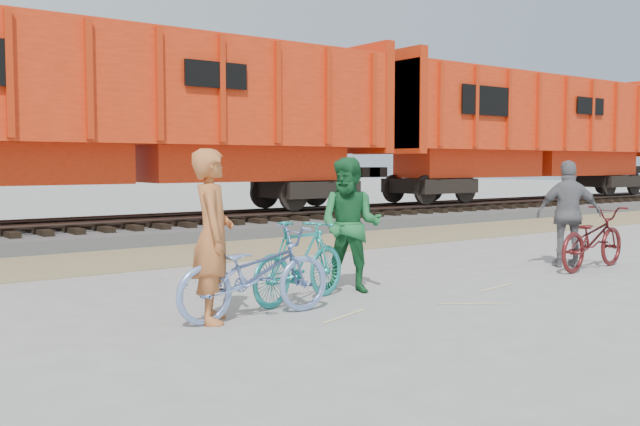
# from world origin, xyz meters

# --- Properties ---
(ground) EXTENTS (120.00, 120.00, 0.00)m
(ground) POSITION_xyz_m (0.00, 0.00, 0.00)
(ground) COLOR #9E9E99
(ground) RESTS_ON ground
(gravel_strip) EXTENTS (120.00, 3.00, 0.02)m
(gravel_strip) POSITION_xyz_m (0.00, 5.50, 0.01)
(gravel_strip) COLOR tan
(gravel_strip) RESTS_ON ground
(ballast_bed) EXTENTS (120.00, 4.00, 0.30)m
(ballast_bed) POSITION_xyz_m (0.00, 9.00, 0.15)
(ballast_bed) COLOR slate
(ballast_bed) RESTS_ON ground
(track) EXTENTS (120.00, 2.60, 0.24)m
(track) POSITION_xyz_m (0.00, 9.00, 0.47)
(track) COLOR black
(track) RESTS_ON ballast_bed
(hopper_car_center) EXTENTS (14.00, 3.13, 4.65)m
(hopper_car_center) POSITION_xyz_m (0.40, 9.00, 3.01)
(hopper_car_center) COLOR black
(hopper_car_center) RESTS_ON track
(hopper_car_right) EXTENTS (14.00, 3.13, 4.65)m
(hopper_car_right) POSITION_xyz_m (15.40, 9.00, 3.01)
(hopper_car_right) COLOR black
(hopper_car_right) RESTS_ON track
(bicycle_blue) EXTENTS (2.02, 0.73, 1.06)m
(bicycle_blue) POSITION_xyz_m (-1.87, -0.23, 0.53)
(bicycle_blue) COLOR #7490CC
(bicycle_blue) RESTS_ON ground
(bicycle_teal) EXTENTS (1.87, 0.96, 1.08)m
(bicycle_teal) POSITION_xyz_m (-0.92, 0.21, 0.54)
(bicycle_teal) COLOR teal
(bicycle_teal) RESTS_ON ground
(bicycle_maroon) EXTENTS (2.08, 0.90, 1.06)m
(bicycle_maroon) POSITION_xyz_m (4.74, -0.39, 0.53)
(bicycle_maroon) COLOR #551516
(bicycle_maroon) RESTS_ON ground
(person_solo) EXTENTS (0.76, 0.86, 1.97)m
(person_solo) POSITION_xyz_m (-2.37, -0.13, 0.99)
(person_solo) COLOR #BB6733
(person_solo) RESTS_ON ground
(person_man) EXTENTS (1.11, 1.16, 1.89)m
(person_man) POSITION_xyz_m (0.08, 0.41, 0.94)
(person_man) COLOR #1C6532
(person_man) RESTS_ON ground
(person_woman) EXTENTS (1.12, 1.05, 1.86)m
(person_woman) POSITION_xyz_m (4.64, 0.01, 0.93)
(person_woman) COLOR slate
(person_woman) RESTS_ON ground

